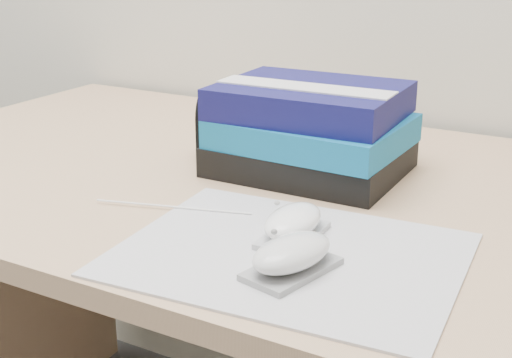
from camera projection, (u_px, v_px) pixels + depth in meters
The scene contains 7 objects.
desk at pixel (338, 311), 1.17m from camera, with size 1.60×0.80×0.73m.
mousepad at pixel (290, 254), 0.82m from camera, with size 0.39×0.30×0.00m, color #9B9AA2.
mouse_rear at pixel (293, 223), 0.86m from camera, with size 0.06×0.11×0.04m.
mouse_front at pixel (292, 255), 0.77m from camera, with size 0.08×0.12×0.05m.
usb_cable at pixel (173, 207), 0.95m from camera, with size 0.00×0.00×0.22m, color white.
book_stack at pixel (311, 130), 1.09m from camera, with size 0.28×0.23×0.14m.
pouch at pixel (241, 126), 1.15m from camera, with size 0.14×0.12×0.12m.
Camera 1 is at (0.39, 0.68, 1.09)m, focal length 50.00 mm.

